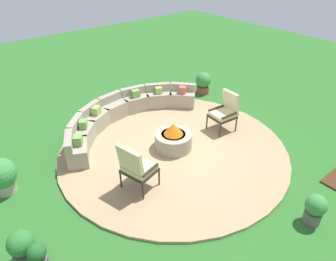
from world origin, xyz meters
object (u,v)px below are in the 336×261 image
(lounge_chair_front_right, at_px, (225,111))
(potted_plant_0, at_px, (22,248))
(potted_plant_3, at_px, (203,82))
(curved_stone_bench, at_px, (124,113))
(fire_pit, at_px, (173,139))
(potted_plant_1, at_px, (1,175))
(potted_plant_4, at_px, (315,209))
(potted_plant_2, at_px, (39,258))
(lounge_chair_front_left, at_px, (136,166))

(lounge_chair_front_right, relative_size, potted_plant_0, 1.55)
(potted_plant_3, bearing_deg, curved_stone_bench, -178.60)
(curved_stone_bench, bearing_deg, fire_pit, -81.38)
(potted_plant_1, distance_m, potted_plant_4, 5.91)
(potted_plant_4, bearing_deg, potted_plant_0, 150.60)
(potted_plant_3, height_order, potted_plant_4, potted_plant_3)
(potted_plant_1, relative_size, potted_plant_4, 1.26)
(curved_stone_bench, bearing_deg, potted_plant_4, -81.33)
(curved_stone_bench, height_order, potted_plant_2, curved_stone_bench)
(curved_stone_bench, distance_m, potted_plant_1, 3.36)
(potted_plant_0, height_order, potted_plant_4, potted_plant_0)
(curved_stone_bench, relative_size, potted_plant_1, 5.66)
(potted_plant_3, distance_m, potted_plant_4, 5.61)
(fire_pit, height_order, potted_plant_4, fire_pit)
(potted_plant_3, relative_size, potted_plant_4, 1.15)
(lounge_chair_front_right, distance_m, potted_plant_2, 5.29)
(potted_plant_2, height_order, potted_plant_3, potted_plant_3)
(fire_pit, bearing_deg, potted_plant_4, -81.30)
(lounge_chair_front_left, xyz_separation_m, potted_plant_3, (4.27, 2.47, -0.24))
(lounge_chair_front_left, relative_size, potted_plant_4, 1.80)
(potted_plant_1, distance_m, potted_plant_2, 2.22)
(curved_stone_bench, distance_m, lounge_chair_front_left, 2.69)
(fire_pit, height_order, potted_plant_1, potted_plant_1)
(fire_pit, distance_m, potted_plant_2, 3.79)
(fire_pit, relative_size, potted_plant_0, 1.31)
(fire_pit, relative_size, potted_plant_1, 1.15)
(potted_plant_2, xyz_separation_m, potted_plant_4, (4.10, -2.09, 0.01))
(fire_pit, height_order, lounge_chair_front_right, lounge_chair_front_right)
(lounge_chair_front_right, bearing_deg, curved_stone_bench, 48.63)
(potted_plant_0, bearing_deg, potted_plant_2, -65.52)
(curved_stone_bench, relative_size, potted_plant_3, 6.18)
(lounge_chair_front_right, xyz_separation_m, potted_plant_1, (-5.13, 1.21, -0.19))
(lounge_chair_front_left, bearing_deg, curved_stone_bench, 138.35)
(potted_plant_2, bearing_deg, potted_plant_0, 114.48)
(fire_pit, distance_m, potted_plant_3, 3.36)
(lounge_chair_front_left, xyz_separation_m, potted_plant_1, (-2.08, 1.66, -0.21))
(lounge_chair_front_right, bearing_deg, lounge_chair_front_left, 103.35)
(curved_stone_bench, xyz_separation_m, potted_plant_4, (0.77, -5.04, -0.00))
(potted_plant_2, bearing_deg, potted_plant_1, 88.49)
(lounge_chair_front_right, bearing_deg, potted_plant_3, -26.21)
(potted_plant_4, bearing_deg, fire_pit, 98.70)
(fire_pit, xyz_separation_m, potted_plant_2, (-3.60, -1.18, 0.00))
(potted_plant_1, bearing_deg, potted_plant_0, -95.72)
(fire_pit, xyz_separation_m, potted_plant_1, (-3.54, 1.03, 0.09))
(lounge_chair_front_left, distance_m, lounge_chair_front_right, 3.08)
(potted_plant_0, distance_m, potted_plant_3, 7.09)
(fire_pit, relative_size, potted_plant_4, 1.44)
(curved_stone_bench, distance_m, lounge_chair_front_right, 2.70)
(lounge_chair_front_right, bearing_deg, potted_plant_2, 105.94)
(lounge_chair_front_left, xyz_separation_m, potted_plant_4, (1.97, -2.65, -0.29))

